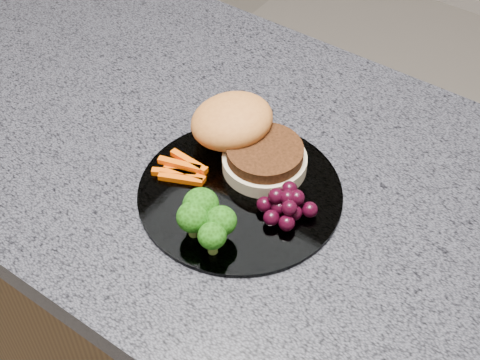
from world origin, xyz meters
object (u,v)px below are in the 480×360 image
Objects in this scene: grape_bunch at (286,205)px; plate at (240,192)px; burger at (243,137)px; island_cabinet at (247,345)px.

plate is at bearing -178.08° from grape_bunch.
burger is at bearing 150.56° from grape_bunch.
burger is 2.54× the size of grape_bunch.
plate is 0.07m from grape_bunch.
plate is (0.02, -0.05, 0.47)m from island_cabinet.
burger is 0.12m from grape_bunch.
grape_bunch reaches higher than island_cabinet.
burger reaches higher than plate.
grape_bunch reaches higher than plate.
island_cabinet is at bearing 151.41° from grape_bunch.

